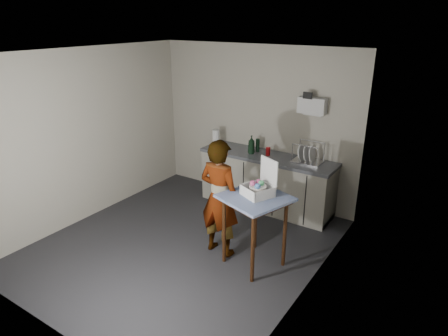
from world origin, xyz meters
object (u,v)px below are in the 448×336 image
Objects in this scene: dark_bottle at (258,145)px; bakery_box at (259,188)px; soda_can at (268,151)px; side_table at (255,206)px; standing_man at (220,198)px; kitchen_counter at (266,183)px; paper_towel at (216,139)px; dish_rack at (307,158)px; soap_bottle at (251,145)px.

bakery_box reaches higher than dark_bottle.
soda_can is at bearing 138.10° from bakery_box.
side_table is 0.23m from bakery_box.
dark_bottle is at bearing -76.73° from standing_man.
paper_towel is (-0.94, -0.09, 0.63)m from kitchen_counter.
soda_can is at bearing 5.83° from paper_towel.
dish_rack is at bearing 114.84° from bakery_box.
soap_bottle is (-0.27, -0.06, 0.63)m from kitchen_counter.
bakery_box is at bearing 93.71° from side_table.
side_table is 0.52m from standing_man.
paper_towel is 2.12m from bakery_box.
standing_man is (0.12, -1.55, 0.37)m from kitchen_counter.
soap_bottle reaches higher than kitchen_counter.
soap_bottle is (-0.91, 1.49, 0.23)m from side_table.
bakery_box is at bearing -60.61° from dark_bottle.
soda_can is 0.44× the size of paper_towel.
bakery_box reaches higher than paper_towel.
side_table is 3.16× the size of paper_towel.
paper_towel reaches higher than kitchen_counter.
soda_can is (-0.12, 1.56, 0.18)m from standing_man.
soap_bottle is at bearing -74.28° from standing_man.
standing_man is at bearing -161.49° from side_table.
soda_can is 0.61× the size of dark_bottle.
dark_bottle is at bearing 136.21° from side_table.
bakery_box is at bearing -41.24° from paper_towel.
paper_towel reaches higher than side_table.
dish_rack reaches higher than soda_can.
dark_bottle is at bearing 13.25° from paper_towel.
side_table is at bearing -67.54° from kitchen_counter.
bakery_box is (0.65, -1.50, 0.07)m from soda_can.
dark_bottle is 0.88m from dish_rack.
standing_man is 1.70m from dish_rack.
dish_rack is 0.98× the size of bakery_box.
dish_rack is (1.59, 0.15, -0.07)m from paper_towel.
side_table is 7.11× the size of soda_can.
dark_bottle is 0.73× the size of paper_towel.
side_table is 4.35× the size of dark_bottle.
standing_man is 1.56m from soap_bottle.
soda_can is at bearing 14.33° from soap_bottle.
dish_rack is at bearing 5.33° from paper_towel.
standing_man is 5.26× the size of soap_bottle.
kitchen_counter is 1.13m from paper_towel.
standing_man is (-0.52, -0.00, -0.03)m from side_table.
kitchen_counter is 0.64m from dark_bottle.
paper_towel reaches higher than soda_can.
standing_man reaches higher than dish_rack.
standing_man reaches higher than dark_bottle.
kitchen_counter is 0.69m from soap_bottle.
kitchen_counter is 1.74m from bakery_box.
bakery_box is (1.60, -1.40, -0.00)m from paper_towel.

